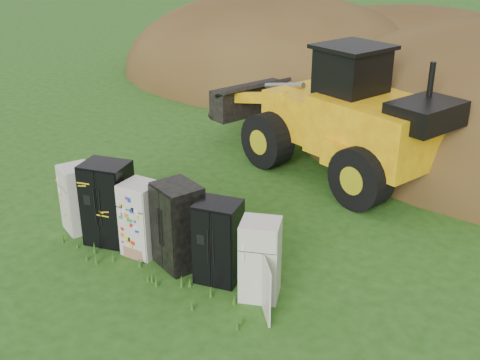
% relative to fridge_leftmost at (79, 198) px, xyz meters
% --- Properties ---
extents(ground, '(120.00, 120.00, 0.00)m').
position_rel_fridge_leftmost_xyz_m(ground, '(2.55, 0.02, -0.79)').
color(ground, '#224A13').
rests_on(ground, ground).
extents(fridge_leftmost, '(0.90, 0.89, 1.58)m').
position_rel_fridge_leftmost_xyz_m(fridge_leftmost, '(0.00, 0.00, 0.00)').
color(fridge_leftmost, silver).
rests_on(fridge_leftmost, ground).
extents(fridge_black_side, '(1.14, 1.00, 1.87)m').
position_rel_fridge_leftmost_xyz_m(fridge_black_side, '(0.96, -0.02, 0.15)').
color(fridge_black_side, black).
rests_on(fridge_black_side, ground).
extents(fridge_sticker, '(0.77, 0.72, 1.64)m').
position_rel_fridge_leftmost_xyz_m(fridge_sticker, '(1.92, -0.01, 0.03)').
color(fridge_sticker, silver).
rests_on(fridge_sticker, ground).
extents(fridge_dark_mid, '(1.13, 1.03, 1.82)m').
position_rel_fridge_leftmost_xyz_m(fridge_dark_mid, '(2.88, 0.04, 0.12)').
color(fridge_dark_mid, black).
rests_on(fridge_dark_mid, ground).
extents(fridge_black_right, '(0.98, 0.88, 1.69)m').
position_rel_fridge_leftmost_xyz_m(fridge_black_right, '(3.88, 0.06, 0.06)').
color(fridge_black_right, black).
rests_on(fridge_black_right, ground).
extents(fridge_open_door, '(0.92, 0.89, 1.60)m').
position_rel_fridge_leftmost_xyz_m(fridge_open_door, '(4.88, -0.00, 0.01)').
color(fridge_open_door, silver).
rests_on(fridge_open_door, ground).
extents(wheel_loader, '(8.18, 5.25, 3.68)m').
position_rel_fridge_leftmost_xyz_m(wheel_loader, '(2.92, 6.53, 1.05)').
color(wheel_loader, yellow).
rests_on(wheel_loader, ground).
extents(dirt_mound_left, '(15.21, 11.40, 7.48)m').
position_rel_fridge_leftmost_xyz_m(dirt_mound_left, '(-3.60, 15.04, -0.79)').
color(dirt_mound_left, '#472F17').
rests_on(dirt_mound_left, ground).
extents(dirt_mound_back, '(16.27, 10.85, 6.26)m').
position_rel_fridge_leftmost_xyz_m(dirt_mound_back, '(1.74, 18.46, -0.79)').
color(dirt_mound_back, '#472F17').
rests_on(dirt_mound_back, ground).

